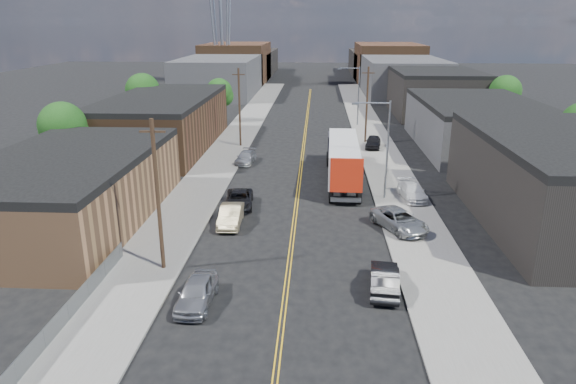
# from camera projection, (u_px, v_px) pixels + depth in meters

# --- Properties ---
(ground) EXTENTS (260.00, 260.00, 0.00)m
(ground) POSITION_uv_depth(u_px,v_px,m) (306.00, 125.00, 80.67)
(ground) COLOR black
(ground) RESTS_ON ground
(centerline) EXTENTS (0.32, 120.00, 0.01)m
(centerline) POSITION_uv_depth(u_px,v_px,m) (303.00, 147.00, 66.46)
(centerline) COLOR gold
(centerline) RESTS_ON ground
(sidewalk_left) EXTENTS (5.00, 140.00, 0.15)m
(sidewalk_left) POSITION_uv_depth(u_px,v_px,m) (231.00, 146.00, 66.95)
(sidewalk_left) COLOR slate
(sidewalk_left) RESTS_ON ground
(sidewalk_right) EXTENTS (5.00, 140.00, 0.15)m
(sidewalk_right) POSITION_uv_depth(u_px,v_px,m) (377.00, 148.00, 65.93)
(sidewalk_right) COLOR slate
(sidewalk_right) RESTS_ON ground
(warehouse_tan) EXTENTS (12.00, 22.00, 5.60)m
(warehouse_tan) POSITION_uv_depth(u_px,v_px,m) (69.00, 189.00, 40.98)
(warehouse_tan) COLOR #8C6140
(warehouse_tan) RESTS_ON ground
(warehouse_brown) EXTENTS (12.00, 26.00, 6.60)m
(warehouse_brown) POSITION_uv_depth(u_px,v_px,m) (163.00, 122.00, 65.45)
(warehouse_brown) COLOR #482F1C
(warehouse_brown) RESTS_ON ground
(industrial_right_a) EXTENTS (14.00, 22.00, 7.10)m
(industrial_right_a) POSITION_uv_depth(u_px,v_px,m) (573.00, 181.00, 40.47)
(industrial_right_a) COLOR black
(industrial_right_a) RESTS_ON ground
(industrial_right_b) EXTENTS (14.00, 24.00, 6.10)m
(industrial_right_b) POSITION_uv_depth(u_px,v_px,m) (476.00, 124.00, 65.26)
(industrial_right_b) COLOR #313134
(industrial_right_b) RESTS_ON ground
(industrial_right_c) EXTENTS (14.00, 22.00, 7.60)m
(industrial_right_c) POSITION_uv_depth(u_px,v_px,m) (434.00, 92.00, 89.65)
(industrial_right_c) COLOR black
(industrial_right_c) RESTS_ON ground
(skyline_left_a) EXTENTS (16.00, 30.00, 8.00)m
(skyline_left_a) POSITION_uv_depth(u_px,v_px,m) (220.00, 76.00, 113.64)
(skyline_left_a) COLOR #313134
(skyline_left_a) RESTS_ON ground
(skyline_right_a) EXTENTS (16.00, 30.00, 8.00)m
(skyline_right_a) POSITION_uv_depth(u_px,v_px,m) (402.00, 77.00, 111.48)
(skyline_right_a) COLOR #313134
(skyline_right_a) RESTS_ON ground
(skyline_left_b) EXTENTS (16.00, 26.00, 10.00)m
(skyline_left_b) POSITION_uv_depth(u_px,v_px,m) (237.00, 63.00, 137.01)
(skyline_left_b) COLOR #482F1C
(skyline_left_b) RESTS_ON ground
(skyline_right_b) EXTENTS (16.00, 26.00, 10.00)m
(skyline_right_b) POSITION_uv_depth(u_px,v_px,m) (388.00, 63.00, 134.85)
(skyline_right_b) COLOR #482F1C
(skyline_right_b) RESTS_ON ground
(skyline_left_c) EXTENTS (16.00, 40.00, 7.00)m
(skyline_left_c) POSITION_uv_depth(u_px,v_px,m) (247.00, 63.00, 156.43)
(skyline_left_c) COLOR black
(skyline_left_c) RESTS_ON ground
(skyline_right_c) EXTENTS (16.00, 40.00, 7.00)m
(skyline_right_c) POSITION_uv_depth(u_px,v_px,m) (379.00, 63.00, 154.27)
(skyline_right_c) COLOR black
(skyline_right_c) RESTS_ON ground
(streetlight_near) EXTENTS (3.39, 0.25, 9.00)m
(streetlight_near) POSITION_uv_depth(u_px,v_px,m) (383.00, 142.00, 45.43)
(streetlight_near) COLOR gray
(streetlight_near) RESTS_ON ground
(streetlight_far) EXTENTS (3.39, 0.25, 9.00)m
(streetlight_far) POSITION_uv_depth(u_px,v_px,m) (356.00, 91.00, 78.58)
(streetlight_far) COLOR gray
(streetlight_far) RESTS_ON ground
(utility_pole_left_near) EXTENTS (1.60, 0.26, 10.00)m
(utility_pole_left_near) POSITION_uv_depth(u_px,v_px,m) (158.00, 195.00, 32.13)
(utility_pole_left_near) COLOR black
(utility_pole_left_near) RESTS_ON ground
(utility_pole_left_far) EXTENTS (1.60, 0.26, 10.00)m
(utility_pole_left_far) POSITION_uv_depth(u_px,v_px,m) (239.00, 107.00, 65.28)
(utility_pole_left_far) COLOR black
(utility_pole_left_far) RESTS_ON ground
(utility_pole_right) EXTENTS (1.60, 0.26, 10.00)m
(utility_pole_right) POSITION_uv_depth(u_px,v_px,m) (367.00, 105.00, 67.24)
(utility_pole_right) COLOR black
(utility_pole_right) RESTS_ON ground
(chainlink_fence) EXTENTS (0.05, 16.00, 1.22)m
(chainlink_fence) POSITION_uv_depth(u_px,v_px,m) (68.00, 312.00, 27.57)
(chainlink_fence) COLOR slate
(chainlink_fence) RESTS_ON ground
(tree_left_near) EXTENTS (4.85, 4.76, 7.91)m
(tree_left_near) POSITION_uv_depth(u_px,v_px,m) (64.00, 129.00, 51.91)
(tree_left_near) COLOR black
(tree_left_near) RESTS_ON ground
(tree_left_mid) EXTENTS (5.10, 5.04, 8.37)m
(tree_left_mid) POSITION_uv_depth(u_px,v_px,m) (143.00, 93.00, 75.50)
(tree_left_mid) COLOR black
(tree_left_mid) RESTS_ON ground
(tree_left_far) EXTENTS (4.35, 4.20, 6.97)m
(tree_left_far) POSITION_uv_depth(u_px,v_px,m) (220.00, 94.00, 81.88)
(tree_left_far) COLOR black
(tree_left_far) RESTS_ON ground
(tree_right_far) EXTENTS (4.85, 4.76, 7.91)m
(tree_right_far) POSITION_uv_depth(u_px,v_px,m) (505.00, 93.00, 77.41)
(tree_right_far) COLOR black
(tree_right_far) RESTS_ON ground
(semi_truck) EXTENTS (3.15, 16.67, 4.36)m
(semi_truck) POSITION_uv_depth(u_px,v_px,m) (342.00, 156.00, 52.26)
(semi_truck) COLOR silver
(semi_truck) RESTS_ON ground
(car_left_a) EXTENTS (1.99, 4.69, 1.58)m
(car_left_a) POSITION_uv_depth(u_px,v_px,m) (197.00, 292.00, 29.32)
(car_left_a) COLOR #9C9DA0
(car_left_a) RESTS_ON ground
(car_left_b) EXTENTS (1.78, 4.79, 1.57)m
(car_left_b) POSITION_uv_depth(u_px,v_px,m) (231.00, 216.00, 40.91)
(car_left_b) COLOR #8F805D
(car_left_b) RESTS_ON ground
(car_left_c) EXTENTS (2.81, 5.29, 1.41)m
(car_left_c) POSITION_uv_depth(u_px,v_px,m) (239.00, 199.00, 44.84)
(car_left_c) COLOR black
(car_left_c) RESTS_ON ground
(car_left_d) EXTENTS (2.24, 4.75, 1.34)m
(car_left_d) POSITION_uv_depth(u_px,v_px,m) (246.00, 157.00, 58.86)
(car_left_d) COLOR #A2A4A7
(car_left_d) RESTS_ON ground
(car_right_oncoming) EXTENTS (2.12, 4.87, 1.56)m
(car_right_oncoming) POSITION_uv_depth(u_px,v_px,m) (384.00, 279.00, 30.85)
(car_right_oncoming) COLOR black
(car_right_oncoming) RESTS_ON ground
(car_right_lot_a) EXTENTS (4.66, 6.00, 1.51)m
(car_right_lot_a) POSITION_uv_depth(u_px,v_px,m) (399.00, 220.00, 39.65)
(car_right_lot_a) COLOR #9EA2A3
(car_right_lot_a) RESTS_ON sidewalk_right
(car_right_lot_b) EXTENTS (2.43, 4.93, 1.38)m
(car_right_lot_b) POSITION_uv_depth(u_px,v_px,m) (412.00, 191.00, 46.61)
(car_right_lot_b) COLOR silver
(car_right_lot_b) RESTS_ON sidewalk_right
(car_right_lot_c) EXTENTS (2.50, 4.76, 1.54)m
(car_right_lot_c) POSITION_uv_depth(u_px,v_px,m) (373.00, 142.00, 65.33)
(car_right_lot_c) COLOR black
(car_right_lot_c) RESTS_ON sidewalk_right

